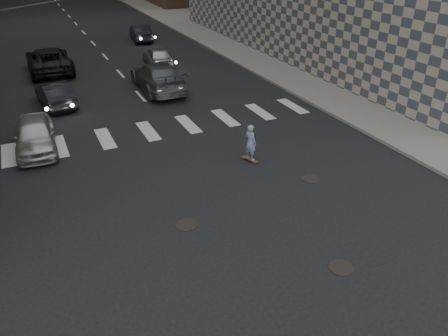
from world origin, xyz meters
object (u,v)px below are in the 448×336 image
object	(u,v)px
skateboarder	(250,142)
traffic_car_e	(141,33)
traffic_car_b	(158,76)
traffic_car_a	(55,94)
traffic_car_c	(49,60)
silver_sedan	(35,135)
traffic_car_d	(157,56)

from	to	relation	value
skateboarder	traffic_car_e	bearing A→B (deg)	65.05
traffic_car_b	traffic_car_a	bearing A→B (deg)	3.86
traffic_car_b	traffic_car_c	bearing A→B (deg)	-49.94
silver_sedan	traffic_car_d	bearing A→B (deg)	54.27
silver_sedan	traffic_car_d	size ratio (longest dim) A/B	1.04
traffic_car_b	traffic_car_e	bearing A→B (deg)	-99.96
traffic_car_b	traffic_car_c	size ratio (longest dim) A/B	0.97
traffic_car_a	traffic_car_c	xyz separation A→B (m)	(0.39, 6.98, 0.14)
traffic_car_b	traffic_car_e	xyz separation A→B (m)	(2.66, 13.50, -0.13)
traffic_car_b	traffic_car_d	size ratio (longest dim) A/B	1.45
traffic_car_a	traffic_car_b	size ratio (longest dim) A/B	0.72
traffic_car_a	traffic_car_e	distance (m)	16.16
traffic_car_b	traffic_car_e	size ratio (longest dim) A/B	1.35
traffic_car_a	traffic_car_c	world-z (taller)	traffic_car_c
traffic_car_c	traffic_car_d	xyz separation A→B (m)	(7.01, -1.39, -0.14)
traffic_car_c	traffic_car_e	xyz separation A→B (m)	(8.07, 6.79, -0.12)
traffic_car_a	traffic_car_d	distance (m)	9.27
silver_sedan	traffic_car_d	xyz separation A→B (m)	(8.74, 10.96, -0.03)
silver_sedan	traffic_car_c	bearing A→B (deg)	84.85
traffic_car_a	traffic_car_b	xyz separation A→B (m)	(5.80, 0.27, 0.15)
skateboarder	traffic_car_e	size ratio (longest dim) A/B	0.38
silver_sedan	traffic_car_b	distance (m)	9.11
skateboarder	traffic_car_c	world-z (taller)	traffic_car_c
traffic_car_a	silver_sedan	bearing A→B (deg)	68.70
skateboarder	traffic_car_a	bearing A→B (deg)	102.33
traffic_car_a	traffic_car_e	bearing A→B (deg)	-128.77
silver_sedan	traffic_car_b	xyz separation A→B (m)	(7.15, 5.64, 0.13)
skateboarder	traffic_car_c	size ratio (longest dim) A/B	0.28
silver_sedan	traffic_car_a	bearing A→B (deg)	78.76
traffic_car_d	traffic_car_a	bearing A→B (deg)	41.05
silver_sedan	traffic_car_e	xyz separation A→B (m)	(9.81, 19.14, -0.00)
skateboarder	traffic_car_e	world-z (taller)	skateboarder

